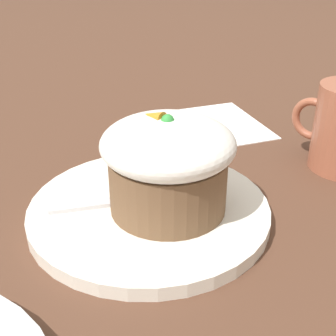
{
  "coord_description": "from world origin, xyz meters",
  "views": [
    {
      "loc": [
        -0.23,
        0.25,
        0.23
      ],
      "look_at": [
        -0.02,
        -0.01,
        0.05
      ],
      "focal_mm": 50.0,
      "sensor_mm": 36.0,
      "label": 1
    }
  ],
  "objects": [
    {
      "name": "carrot_cake",
      "position": [
        -0.02,
        -0.01,
        0.06
      ],
      "size": [
        0.11,
        0.11,
        0.09
      ],
      "color": "brown",
      "rests_on": "dessert_plate"
    },
    {
      "name": "spoon",
      "position": [
        0.01,
        -0.0,
        0.02
      ],
      "size": [
        0.09,
        0.11,
        0.01
      ],
      "color": "silver",
      "rests_on": "dessert_plate"
    },
    {
      "name": "paper_napkin",
      "position": [
        0.07,
        -0.21,
        0.0
      ],
      "size": [
        0.17,
        0.16,
        0.0
      ],
      "color": "white",
      "rests_on": "ground_plane"
    },
    {
      "name": "ground_plane",
      "position": [
        0.0,
        0.0,
        0.0
      ],
      "size": [
        4.0,
        4.0,
        0.0
      ],
      "primitive_type": "plane",
      "color": "#513323"
    },
    {
      "name": "dessert_plate",
      "position": [
        0.0,
        0.0,
        0.01
      ],
      "size": [
        0.21,
        0.21,
        0.01
      ],
      "color": "white",
      "rests_on": "ground_plane"
    }
  ]
}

